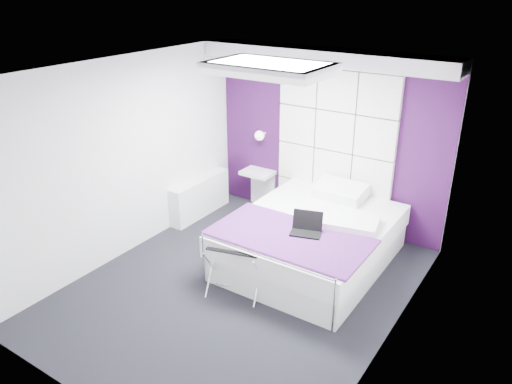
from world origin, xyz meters
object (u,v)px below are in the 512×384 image
luggage_rack (236,270)px  laptop (308,227)px  radiator (200,197)px  nightstand (258,172)px  bed (312,238)px  wall_lamp (261,135)px

luggage_rack → laptop: 1.00m
radiator → laptop: (2.25, -0.68, 0.41)m
radiator → nightstand: (0.62, 0.72, 0.31)m
bed → laptop: 0.55m
nightstand → luggage_rack: size_ratio=0.80×
wall_lamp → luggage_rack: (1.05, -2.17, -0.91)m
wall_lamp → luggage_rack: wall_lamp is taller
wall_lamp → laptop: size_ratio=0.42×
bed → laptop: bearing=-71.0°
radiator → bed: bearing=-8.0°
wall_lamp → bed: 2.02m
luggage_rack → wall_lamp: bearing=100.7°
luggage_rack → laptop: laptop is taller
nightstand → laptop: laptop is taller
radiator → luggage_rack: luggage_rack is taller
luggage_rack → bed: bearing=54.0°
radiator → nightstand: 1.00m
laptop → radiator: bearing=145.8°
wall_lamp → laptop: bearing=-41.9°
nightstand → luggage_rack: 2.40m
radiator → bed: bed is taller
bed → luggage_rack: 1.19m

